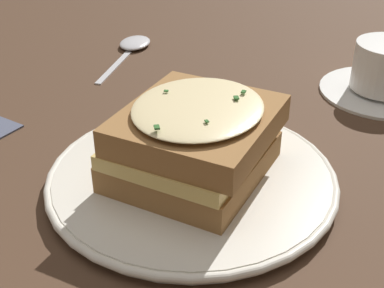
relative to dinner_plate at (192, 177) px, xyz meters
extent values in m
plane|color=#473021|center=(0.00, 0.03, -0.01)|extent=(2.40, 2.40, 0.00)
cylinder|color=silver|center=(0.00, 0.00, 0.00)|extent=(0.24, 0.24, 0.01)
torus|color=silver|center=(0.00, 0.00, 0.00)|extent=(0.25, 0.25, 0.01)
cube|color=olive|center=(0.00, 0.00, 0.02)|extent=(0.14, 0.13, 0.02)
cube|color=#E0C16B|center=(0.00, 0.00, 0.04)|extent=(0.14, 0.12, 0.01)
cube|color=olive|center=(-0.01, -0.01, 0.05)|extent=(0.14, 0.13, 0.02)
ellipsoid|color=beige|center=(-0.01, -0.01, 0.07)|extent=(0.13, 0.11, 0.01)
cube|color=#2D6028|center=(-0.03, -0.02, 0.08)|extent=(0.00, 0.00, 0.00)
cube|color=#2D6028|center=(0.02, -0.03, 0.08)|extent=(0.01, 0.01, 0.00)
cube|color=#2D6028|center=(0.03, -0.03, 0.08)|extent=(0.00, 0.00, 0.00)
cube|color=#2D6028|center=(0.01, 0.02, 0.08)|extent=(0.00, 0.00, 0.00)
cube|color=#2D6028|center=(-0.05, 0.01, 0.08)|extent=(0.01, 0.01, 0.00)
cylinder|color=white|center=(0.26, -0.14, 0.00)|extent=(0.15, 0.15, 0.01)
cube|color=silver|center=(0.20, 0.19, -0.01)|extent=(0.11, 0.02, 0.00)
ellipsoid|color=silver|center=(0.28, 0.21, 0.00)|extent=(0.06, 0.05, 0.01)
camera|label=1|loc=(-0.36, -0.15, 0.27)|focal=50.00mm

